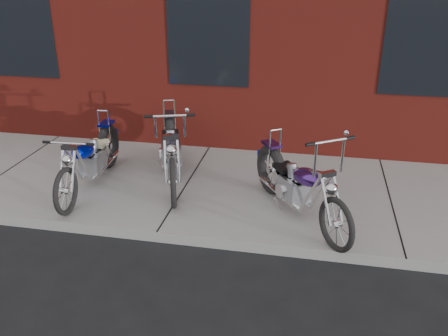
# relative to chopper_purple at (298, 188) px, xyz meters

# --- Properties ---
(ground) EXTENTS (120.00, 120.00, 0.00)m
(ground) POSITION_rel_chopper_purple_xyz_m (-1.70, -0.77, -0.57)
(ground) COLOR black
(ground) RESTS_ON ground
(sidewalk) EXTENTS (22.00, 3.00, 0.15)m
(sidewalk) POSITION_rel_chopper_purple_xyz_m (-1.70, 0.73, -0.49)
(sidewalk) COLOR gray
(sidewalk) RESTS_ON ground
(chopper_purple) EXTENTS (1.38, 1.98, 1.30)m
(chopper_purple) POSITION_rel_chopper_purple_xyz_m (0.00, 0.00, 0.00)
(chopper_purple) COLOR black
(chopper_purple) RESTS_ON sidewalk
(chopper_blue) EXTENTS (0.55, 2.27, 0.99)m
(chopper_blue) POSITION_rel_chopper_purple_xyz_m (-3.07, 0.33, -0.01)
(chopper_blue) COLOR black
(chopper_blue) RESTS_ON sidewalk
(chopper_third) EXTENTS (0.93, 2.36, 1.24)m
(chopper_third) POSITION_rel_chopper_purple_xyz_m (-1.97, 0.82, 0.02)
(chopper_third) COLOR black
(chopper_third) RESTS_ON sidewalk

